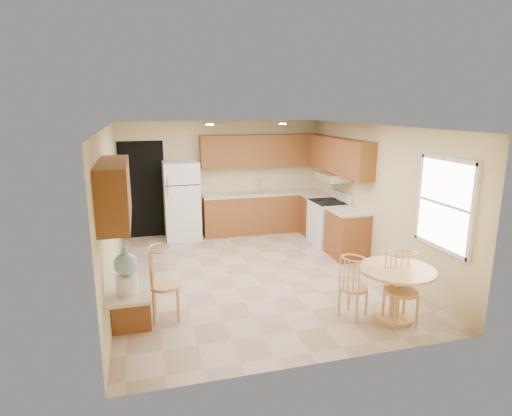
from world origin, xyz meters
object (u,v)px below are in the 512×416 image
object	(u,v)px
refrigerator	(182,201)
water_crock	(126,272)
dining_table	(396,286)
chair_table_b	(406,285)
chair_desk	(165,278)
stove	(328,222)
chair_table_a	(357,283)

from	to	relation	value
refrigerator	water_crock	world-z (taller)	refrigerator
water_crock	dining_table	bearing A→B (deg)	-1.31
chair_table_b	chair_desk	bearing A→B (deg)	-15.81
stove	chair_desk	bearing A→B (deg)	-144.54
refrigerator	dining_table	world-z (taller)	refrigerator
refrigerator	chair_table_b	bearing A→B (deg)	-63.40
stove	water_crock	world-z (taller)	water_crock
refrigerator	chair_table_a	size ratio (longest dim) A/B	1.97
water_crock	chair_desk	bearing A→B (deg)	57.19
dining_table	chair_table_a	xyz separation A→B (m)	(-0.48, 0.17, 0.04)
dining_table	chair_table_b	distance (m)	0.25
dining_table	water_crock	bearing A→B (deg)	178.69
refrigerator	chair_table_a	world-z (taller)	refrigerator
dining_table	chair_table_a	bearing A→B (deg)	160.76
chair_table_b	stove	bearing A→B (deg)	-95.72
chair_desk	stove	bearing A→B (deg)	128.97
stove	dining_table	world-z (taller)	stove
refrigerator	water_crock	xyz separation A→B (m)	(-1.05, -4.39, 0.18)
refrigerator	dining_table	size ratio (longest dim) A/B	1.69
chair_table_a	chair_desk	bearing A→B (deg)	-137.43
refrigerator	chair_table_b	distance (m)	5.25
chair_table_b	chair_desk	size ratio (longest dim) A/B	0.98
chair_table_a	chair_table_b	bearing A→B (deg)	17.46
refrigerator	stove	world-z (taller)	refrigerator
chair_desk	dining_table	bearing A→B (deg)	78.78
stove	dining_table	distance (m)	3.29
refrigerator	water_crock	bearing A→B (deg)	-103.44
chair_table_a	water_crock	size ratio (longest dim) A/B	1.56
chair_table_a	chair_desk	size ratio (longest dim) A/B	0.85
chair_table_a	refrigerator	bearing A→B (deg)	169.85
dining_table	water_crock	size ratio (longest dim) A/B	1.82
chair_table_a	chair_table_b	distance (m)	0.63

